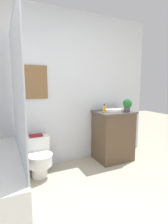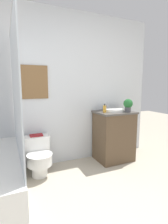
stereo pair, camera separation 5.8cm
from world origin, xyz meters
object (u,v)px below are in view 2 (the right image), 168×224
at_px(book_on_tank, 36,135).
at_px(toilet, 38,155).
at_px(soap_bottle, 105,109).
at_px(sink, 114,110).
at_px(potted_plant, 128,105).

bearing_deg(book_on_tank, toilet, -90.00).
distance_m(soap_bottle, book_on_tank, 1.16).
relative_size(toilet, book_on_tank, 2.94).
bearing_deg(sink, soap_bottle, -163.99).
distance_m(toilet, potted_plant, 1.65).
xyz_separation_m(soap_bottle, book_on_tank, (-1.09, 0.17, -0.36)).
bearing_deg(soap_bottle, toilet, 177.51).
xyz_separation_m(soap_bottle, potted_plant, (0.40, -0.10, 0.06)).
distance_m(sink, book_on_tank, 1.35).
bearing_deg(soap_bottle, potted_plant, -13.76).
height_order(toilet, potted_plant, potted_plant).
height_order(potted_plant, book_on_tank, potted_plant).
height_order(sink, soap_bottle, soap_bottle).
relative_size(toilet, soap_bottle, 3.91).
height_order(soap_bottle, book_on_tank, soap_bottle).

